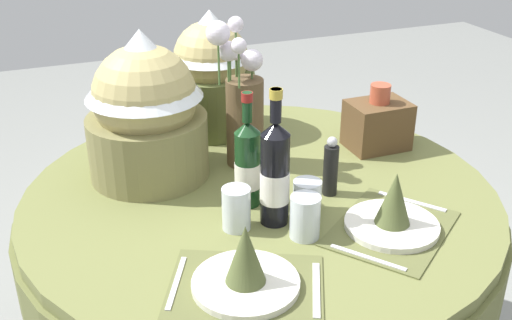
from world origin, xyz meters
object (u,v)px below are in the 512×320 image
at_px(gift_tub_back_centre, 211,69).
at_px(place_setting_right, 393,213).
at_px(pepper_mill, 331,168).
at_px(woven_basket_side_right, 377,123).
at_px(wine_bottle_left, 248,163).
at_px(wine_bottle_centre, 275,174).
at_px(dining_table, 260,234).
at_px(flower_vase, 242,103).
at_px(tumbler_near_right, 236,209).
at_px(tumbler_mid, 307,197).
at_px(tumbler_near_left, 305,217).
at_px(gift_tub_back_left, 145,103).
at_px(place_setting_left, 246,270).

bearing_deg(gift_tub_back_centre, place_setting_right, -74.23).
height_order(pepper_mill, woven_basket_side_right, woven_basket_side_right).
bearing_deg(place_setting_right, woven_basket_side_right, 63.23).
distance_m(gift_tub_back_centre, woven_basket_side_right, 0.58).
distance_m(place_setting_right, wine_bottle_left, 0.40).
distance_m(wine_bottle_centre, gift_tub_back_centre, 0.65).
distance_m(dining_table, flower_vase, 0.39).
xyz_separation_m(dining_table, tumbler_near_right, (-0.13, -0.16, 0.20)).
height_order(dining_table, tumbler_mid, tumbler_mid).
xyz_separation_m(tumbler_near_left, tumbler_near_right, (-0.14, 0.10, 0.00)).
relative_size(wine_bottle_left, woven_basket_side_right, 1.50).
relative_size(tumbler_near_left, tumbler_mid, 1.19).
relative_size(pepper_mill, gift_tub_back_left, 0.40).
relative_size(tumbler_near_right, gift_tub_back_centre, 0.27).
height_order(place_setting_left, wine_bottle_left, wine_bottle_left).
bearing_deg(wine_bottle_centre, woven_basket_side_right, 31.76).
height_order(tumbler_near_right, woven_basket_side_right, woven_basket_side_right).
height_order(flower_vase, tumbler_near_right, flower_vase).
bearing_deg(tumbler_near_right, pepper_mill, 13.39).
height_order(flower_vase, pepper_mill, flower_vase).
height_order(wine_bottle_centre, gift_tub_back_left, gift_tub_back_left).
xyz_separation_m(flower_vase, gift_tub_back_left, (-0.28, 0.03, 0.03)).
bearing_deg(tumbler_near_left, tumbler_near_right, 145.56).
relative_size(wine_bottle_left, tumbler_near_right, 2.84).
xyz_separation_m(dining_table, tumbler_mid, (0.07, -0.16, 0.20)).
bearing_deg(gift_tub_back_centre, wine_bottle_centre, -93.66).
height_order(wine_bottle_left, tumbler_near_right, wine_bottle_left).
bearing_deg(pepper_mill, place_setting_left, -139.83).
bearing_deg(flower_vase, dining_table, -94.22).
xyz_separation_m(place_setting_left, pepper_mill, (0.37, 0.31, 0.03)).
relative_size(wine_bottle_left, gift_tub_back_centre, 0.78).
distance_m(tumbler_near_right, tumbler_mid, 0.20).
relative_size(dining_table, flower_vase, 3.02).
bearing_deg(tumbler_mid, pepper_mill, 34.30).
bearing_deg(place_setting_left, tumbler_near_right, 74.79).
bearing_deg(woven_basket_side_right, place_setting_right, -116.77).
height_order(place_setting_right, woven_basket_side_right, woven_basket_side_right).
relative_size(tumbler_near_left, gift_tub_back_left, 0.26).
height_order(dining_table, woven_basket_side_right, woven_basket_side_right).
bearing_deg(flower_vase, tumbler_mid, -81.03).
bearing_deg(wine_bottle_centre, gift_tub_back_left, 121.94).
bearing_deg(tumbler_near_left, woven_basket_side_right, 41.55).
xyz_separation_m(place_setting_right, tumbler_near_left, (-0.22, 0.05, 0.01)).
xyz_separation_m(place_setting_left, flower_vase, (0.21, 0.58, 0.15)).
relative_size(flower_vase, tumbler_near_left, 4.03).
xyz_separation_m(wine_bottle_centre, woven_basket_side_right, (0.49, 0.30, -0.06)).
bearing_deg(woven_basket_side_right, place_setting_left, -140.78).
height_order(place_setting_right, tumbler_mid, place_setting_right).
height_order(place_setting_right, wine_bottle_left, wine_bottle_left).
bearing_deg(flower_vase, gift_tub_back_centre, 90.28).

